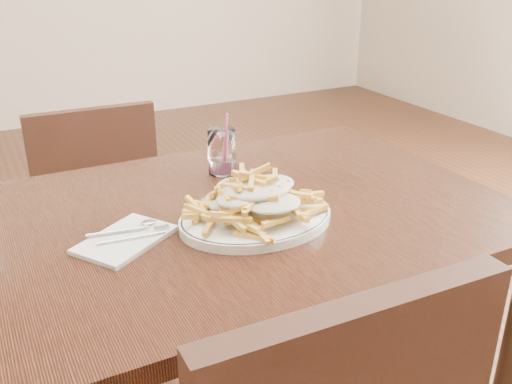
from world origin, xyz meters
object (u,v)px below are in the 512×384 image
chair_far (96,207)px  fries_plate (256,218)px  table (230,242)px  water_glass (222,154)px  loaded_fries (256,195)px

chair_far → fries_plate: (0.17, -0.85, 0.29)m
table → fries_plate: (0.02, -0.08, 0.09)m
fries_plate → water_glass: water_glass is taller
fries_plate → water_glass: size_ratio=2.60×
fries_plate → loaded_fries: size_ratio=1.37×
fries_plate → water_glass: bearing=79.2°
table → water_glass: (0.08, 0.21, 0.13)m
fries_plate → loaded_fries: bearing=-90.0°
fries_plate → table: bearing=104.7°
chair_far → fries_plate: 0.91m
water_glass → loaded_fries: bearing=-100.8°
table → loaded_fries: loaded_fries is taller
fries_plate → chair_far: bearing=101.0°
chair_far → water_glass: (0.22, -0.55, 0.33)m
fries_plate → water_glass: (0.06, 0.29, 0.04)m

